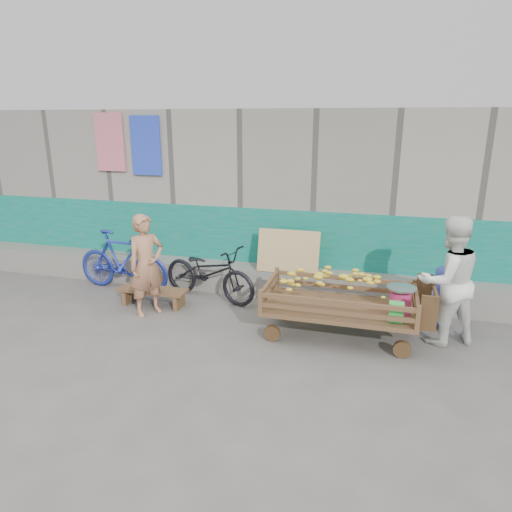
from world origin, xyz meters
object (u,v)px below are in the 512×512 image
(banana_cart, at_px, (337,293))
(child, at_px, (440,297))
(bench, at_px, (153,293))
(bicycle_blue, at_px, (123,261))
(vendor_man, at_px, (147,265))
(bicycle_dark, at_px, (209,272))
(woman, at_px, (448,281))

(banana_cart, height_order, child, banana_cart)
(bench, bearing_deg, bicycle_blue, 148.57)
(banana_cart, height_order, vendor_man, vendor_man)
(bench, relative_size, bicycle_dark, 0.63)
(woman, bearing_deg, banana_cart, -16.46)
(banana_cart, xyz_separation_m, woman, (1.38, 0.24, 0.22))
(banana_cart, relative_size, vendor_man, 1.42)
(vendor_man, xyz_separation_m, bicycle_dark, (0.67, 0.80, -0.31))
(banana_cart, bearing_deg, bicycle_blue, 167.60)
(banana_cart, distance_m, bench, 2.94)
(bicycle_blue, bearing_deg, bicycle_dark, -85.92)
(woman, bearing_deg, bicycle_blue, -32.73)
(bicycle_dark, distance_m, bicycle_blue, 1.57)
(bench, height_order, child, child)
(child, distance_m, bicycle_dark, 3.51)
(child, bearing_deg, banana_cart, 18.95)
(child, xyz_separation_m, bicycle_blue, (-5.08, 0.10, 0.07))
(bench, bearing_deg, bicycle_dark, 33.05)
(banana_cart, xyz_separation_m, vendor_man, (-2.80, 0.02, 0.14))
(vendor_man, bearing_deg, bicycle_blue, 82.99)
(woman, xyz_separation_m, child, (0.00, 0.48, -0.40))
(bicycle_dark, bearing_deg, bench, 138.72)
(banana_cart, distance_m, child, 1.57)
(bench, xyz_separation_m, bicycle_dark, (0.76, 0.50, 0.25))
(woman, xyz_separation_m, bicycle_dark, (-3.51, 0.58, -0.39))
(child, relative_size, bicycle_dark, 0.51)
(woman, bearing_deg, bicycle_dark, -35.58)
(woman, distance_m, bicycle_blue, 5.13)
(vendor_man, distance_m, woman, 4.19)
(banana_cart, xyz_separation_m, child, (1.38, 0.72, -0.18))
(vendor_man, bearing_deg, banana_cart, -55.99)
(bicycle_dark, height_order, bicycle_blue, bicycle_blue)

